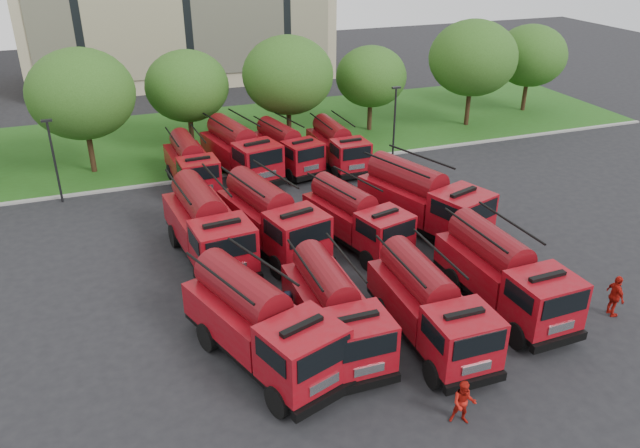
% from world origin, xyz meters
% --- Properties ---
extents(ground, '(140.00, 140.00, 0.00)m').
position_xyz_m(ground, '(0.00, 0.00, 0.00)').
color(ground, black).
rests_on(ground, ground).
extents(lawn, '(70.00, 16.00, 0.12)m').
position_xyz_m(lawn, '(0.00, 26.00, 0.06)').
color(lawn, '#214A13').
rests_on(lawn, ground).
extents(curb, '(70.00, 0.30, 0.14)m').
position_xyz_m(curb, '(0.00, 17.90, 0.07)').
color(curb, gray).
rests_on(curb, ground).
extents(tree_2, '(6.72, 6.72, 8.22)m').
position_xyz_m(tree_2, '(-8.00, 21.50, 5.35)').
color(tree_2, '#382314').
rests_on(tree_2, ground).
extents(tree_3, '(5.88, 5.88, 7.19)m').
position_xyz_m(tree_3, '(-1.00, 24.00, 4.68)').
color(tree_3, '#382314').
rests_on(tree_3, ground).
extents(tree_4, '(6.55, 6.55, 8.01)m').
position_xyz_m(tree_4, '(6.00, 22.50, 5.22)').
color(tree_4, '#382314').
rests_on(tree_4, ground).
extents(tree_5, '(5.46, 5.46, 6.68)m').
position_xyz_m(tree_5, '(13.00, 23.50, 4.35)').
color(tree_5, '#382314').
rests_on(tree_5, ground).
extents(tree_6, '(6.89, 6.89, 8.42)m').
position_xyz_m(tree_6, '(21.00, 22.00, 5.49)').
color(tree_6, '#382314').
rests_on(tree_6, ground).
extents(tree_7, '(6.05, 6.05, 7.39)m').
position_xyz_m(tree_7, '(28.00, 24.00, 4.82)').
color(tree_7, '#382314').
rests_on(tree_7, ground).
extents(lamp_post_0, '(0.60, 0.25, 5.11)m').
position_xyz_m(lamp_post_0, '(-10.00, 17.20, 2.90)').
color(lamp_post_0, black).
rests_on(lamp_post_0, ground).
extents(lamp_post_1, '(0.60, 0.25, 5.11)m').
position_xyz_m(lamp_post_1, '(12.00, 17.20, 2.90)').
color(lamp_post_1, black).
rests_on(lamp_post_1, ground).
extents(fire_truck_0, '(5.01, 8.09, 3.49)m').
position_xyz_m(fire_truck_0, '(-2.66, -1.36, 1.75)').
color(fire_truck_0, black).
rests_on(fire_truck_0, ground).
extents(fire_truck_1, '(2.56, 6.92, 3.14)m').
position_xyz_m(fire_truck_1, '(0.38, -1.23, 1.58)').
color(fire_truck_1, black).
rests_on(fire_truck_1, ground).
extents(fire_truck_2, '(2.65, 7.10, 3.22)m').
position_xyz_m(fire_truck_2, '(3.96, -2.38, 1.62)').
color(fire_truck_2, black).
rests_on(fire_truck_2, ground).
extents(fire_truck_3, '(2.95, 7.48, 3.36)m').
position_xyz_m(fire_truck_3, '(8.14, -1.34, 1.69)').
color(fire_truck_3, black).
rests_on(fire_truck_3, ground).
extents(fire_truck_4, '(3.48, 8.01, 3.54)m').
position_xyz_m(fire_truck_4, '(-2.99, 7.38, 1.78)').
color(fire_truck_4, black).
rests_on(fire_truck_4, ground).
extents(fire_truck_5, '(4.28, 7.96, 3.45)m').
position_xyz_m(fire_truck_5, '(0.25, 7.30, 1.73)').
color(fire_truck_5, black).
rests_on(fire_truck_5, ground).
extents(fire_truck_6, '(3.97, 7.14, 3.09)m').
position_xyz_m(fire_truck_6, '(4.44, 6.19, 1.55)').
color(fire_truck_6, black).
rests_on(fire_truck_6, ground).
extents(fire_truck_7, '(5.07, 8.27, 3.57)m').
position_xyz_m(fire_truck_7, '(8.50, 6.57, 1.80)').
color(fire_truck_7, black).
rests_on(fire_truck_7, ground).
extents(fire_truck_8, '(2.72, 6.74, 3.02)m').
position_xyz_m(fire_truck_8, '(-2.20, 16.94, 1.52)').
color(fire_truck_8, black).
rests_on(fire_truck_8, ground).
extents(fire_truck_9, '(4.13, 7.91, 3.43)m').
position_xyz_m(fire_truck_9, '(1.14, 17.70, 1.73)').
color(fire_truck_9, black).
rests_on(fire_truck_9, ground).
extents(fire_truck_10, '(3.57, 6.87, 2.98)m').
position_xyz_m(fire_truck_10, '(4.32, 17.79, 1.50)').
color(fire_truck_10, black).
rests_on(fire_truck_10, ground).
extents(fire_truck_11, '(2.53, 6.55, 2.96)m').
position_xyz_m(fire_truck_11, '(7.70, 17.03, 1.49)').
color(fire_truck_11, black).
rests_on(fire_truck_11, ground).
extents(firefighter_0, '(0.70, 0.52, 1.86)m').
position_xyz_m(firefighter_0, '(4.44, -5.42, 0.00)').
color(firefighter_0, '#A2130C').
rests_on(firefighter_0, ground).
extents(firefighter_1, '(0.95, 0.78, 1.71)m').
position_xyz_m(firefighter_1, '(2.83, -6.88, 0.00)').
color(firefighter_1, '#A2130C').
rests_on(firefighter_1, ground).
extents(firefighter_2, '(0.83, 1.22, 1.91)m').
position_xyz_m(firefighter_2, '(12.28, -3.57, 0.00)').
color(firefighter_2, '#A2130C').
rests_on(firefighter_2, ground).
extents(firefighter_3, '(1.18, 0.62, 1.81)m').
position_xyz_m(firefighter_3, '(8.60, 0.76, 0.00)').
color(firefighter_3, black).
rests_on(firefighter_3, ground).
extents(firefighter_4, '(0.93, 1.04, 1.77)m').
position_xyz_m(firefighter_4, '(-1.09, 0.31, 0.00)').
color(firefighter_4, black).
rests_on(firefighter_4, ground).
extents(firefighter_5, '(1.74, 1.49, 1.76)m').
position_xyz_m(firefighter_5, '(8.49, 6.73, 0.00)').
color(firefighter_5, '#A2130C').
rests_on(firefighter_5, ground).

